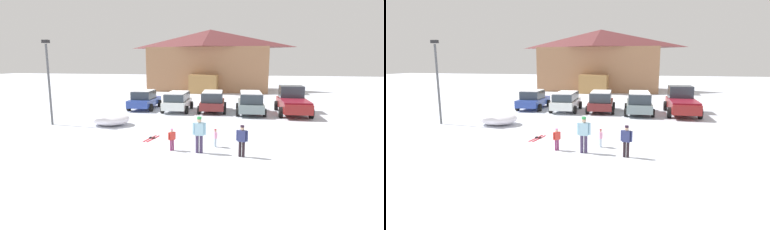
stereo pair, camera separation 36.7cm
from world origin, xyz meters
TOP-DOWN VIEW (x-y plane):
  - ground at (0.00, 0.00)m, footprint 160.00×160.00m
  - ski_lodge at (-3.74, 33.61)m, footprint 16.94×10.82m
  - parked_blue_hatchback at (-6.46, 14.62)m, footprint 2.36×4.38m
  - parked_white_suv at (-3.35, 14.21)m, footprint 2.43×4.47m
  - parked_maroon_van at (-0.43, 14.53)m, footprint 2.56×4.26m
  - parked_grey_wagon at (2.64, 14.20)m, footprint 2.50×4.77m
  - pickup_truck at (5.90, 14.99)m, footprint 2.60×5.90m
  - skier_child_in_pink_snowsuit at (1.27, 4.20)m, footprint 0.21×0.30m
  - skier_adult_in_blue_parka at (0.69, 3.10)m, footprint 0.61×0.30m
  - skier_teen_in_navy_coat at (2.61, 2.92)m, footprint 0.51×0.27m
  - skier_child_in_red_jacket at (-0.62, 3.18)m, footprint 0.30×0.29m
  - pair_of_skis at (-2.30, 5.01)m, footprint 0.49×1.48m
  - lamp_post at (-9.95, 7.06)m, footprint 0.44×0.24m
  - plowed_snow_pile at (-6.15, 7.76)m, footprint 2.56×2.05m

SIDE VIEW (x-z plane):
  - ground at x=0.00m, z-range 0.00..0.00m
  - pair_of_skis at x=-2.30m, z-range -0.02..0.06m
  - plowed_snow_pile at x=-6.15m, z-range 0.00..0.85m
  - skier_child_in_pink_snowsuit at x=1.27m, z-range 0.06..0.95m
  - skier_child_in_red_jacket at x=-0.62m, z-range 0.07..1.12m
  - skier_teen_in_navy_coat at x=2.61m, z-range 0.09..1.50m
  - parked_blue_hatchback at x=-6.46m, z-range 0.00..1.65m
  - parked_white_suv at x=-3.35m, z-range 0.07..1.65m
  - parked_maroon_van at x=-0.43m, z-range 0.06..1.75m
  - parked_grey_wagon at x=2.64m, z-range 0.06..1.80m
  - skier_adult_in_blue_parka at x=0.69m, z-range 0.11..1.78m
  - pickup_truck at x=5.90m, z-range -0.08..2.07m
  - lamp_post at x=-9.95m, z-range 0.35..5.79m
  - ski_lodge at x=-3.74m, z-range 0.05..8.60m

